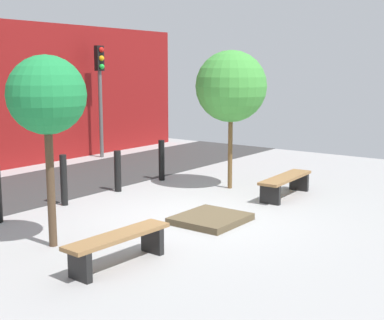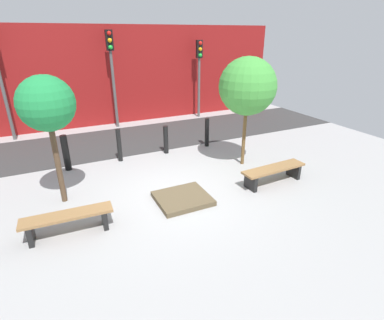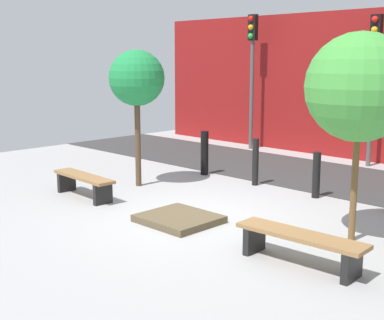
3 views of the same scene
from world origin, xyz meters
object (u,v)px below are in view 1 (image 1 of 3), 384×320
at_px(bollard_left, 64,180).
at_px(bollard_center, 118,171).
at_px(traffic_light_mid_east, 100,81).
at_px(planter_bed, 211,219).
at_px(tree_behind_right_bench, 231,87).
at_px(bollard_right, 162,160).
at_px(bench_left, 118,243).
at_px(bench_right, 286,182).
at_px(tree_behind_left_bench, 47,97).

xyz_separation_m(bollard_left, bollard_center, (1.58, 0.00, -0.06)).
bearing_deg(traffic_light_mid_east, bollard_left, -141.21).
distance_m(planter_bed, bollard_center, 3.29).
distance_m(tree_behind_right_bench, bollard_right, 2.70).
xyz_separation_m(bench_left, traffic_light_mid_east, (6.64, 7.23, 2.11)).
distance_m(bench_right, bollard_right, 3.38).
relative_size(bench_left, planter_bed, 1.40).
height_order(bench_left, traffic_light_mid_east, traffic_light_mid_east).
distance_m(tree_behind_right_bench, bollard_left, 4.34).
relative_size(planter_bed, bollard_left, 1.19).
xyz_separation_m(planter_bed, bollard_center, (0.79, 3.17, 0.42)).
distance_m(bench_left, planter_bed, 2.65).
bearing_deg(traffic_light_mid_east, tree_behind_left_bench, -139.04).
bearing_deg(tree_behind_left_bench, bollard_right, 20.83).
distance_m(tree_behind_left_bench, bollard_center, 4.36).
bearing_deg(planter_bed, bollard_left, 104.04).
relative_size(tree_behind_left_bench, bollard_center, 3.17).
relative_size(tree_behind_right_bench, bollard_right, 3.14).
distance_m(bench_right, traffic_light_mid_east, 7.65).
height_order(bench_right, tree_behind_left_bench, tree_behind_left_bench).
distance_m(bench_right, tree_behind_right_bench, 2.53).
bearing_deg(tree_behind_left_bench, tree_behind_right_bench, -0.00).
distance_m(tree_behind_right_bench, traffic_light_mid_east, 5.93).
height_order(bench_left, bollard_right, bollard_right).
relative_size(tree_behind_right_bench, traffic_light_mid_east, 0.92).
xyz_separation_m(bench_right, planter_bed, (-2.63, 0.20, -0.28)).
bearing_deg(bollard_right, bollard_center, 180.00).
xyz_separation_m(planter_bed, tree_behind_right_bench, (2.63, 1.26, 2.35)).
bearing_deg(bollard_right, tree_behind_left_bench, -159.17).
relative_size(bench_right, bollard_right, 1.86).
bearing_deg(bollard_center, bench_left, -135.45).
xyz_separation_m(bench_left, bollard_left, (1.84, 3.37, 0.19)).
bearing_deg(bench_right, traffic_light_mid_east, 76.49).
height_order(bollard_right, traffic_light_mid_east, traffic_light_mid_east).
bearing_deg(tree_behind_right_bench, bollard_left, 150.90).
height_order(bench_left, tree_behind_left_bench, tree_behind_left_bench).
xyz_separation_m(bench_right, bollard_right, (-0.25, 3.37, 0.18)).
distance_m(bench_left, bollard_center, 4.80).
height_order(tree_behind_left_bench, bollard_left, tree_behind_left_bench).
bearing_deg(tree_behind_left_bench, bench_right, -15.56).
xyz_separation_m(bollard_center, traffic_light_mid_east, (3.22, 3.86, 1.97)).
bearing_deg(bench_right, tree_behind_right_bench, 87.28).
xyz_separation_m(planter_bed, tree_behind_left_bench, (-2.63, 1.26, 2.33)).
height_order(tree_behind_left_bench, bollard_right, tree_behind_left_bench).
bearing_deg(planter_bed, bollard_center, 75.96).
bearing_deg(planter_bed, tree_behind_left_bench, 154.32).
xyz_separation_m(tree_behind_right_bench, bollard_center, (-1.84, 1.90, -1.93)).
xyz_separation_m(tree_behind_left_bench, traffic_light_mid_east, (6.64, 5.76, 0.05)).
xyz_separation_m(bench_left, planter_bed, (2.63, 0.20, -0.28)).
distance_m(bench_right, bollard_left, 4.81).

